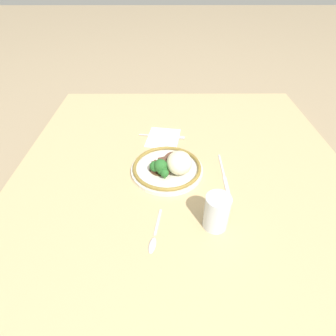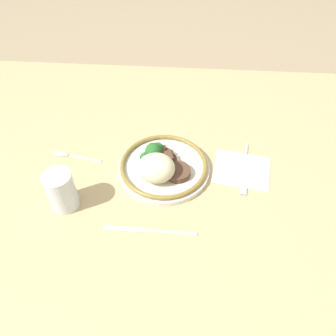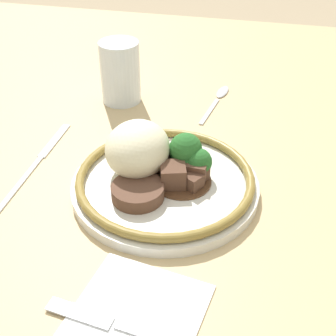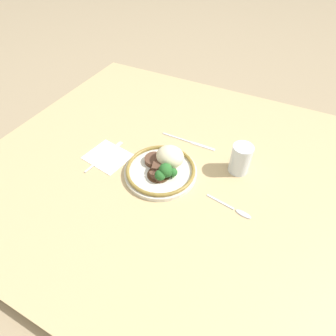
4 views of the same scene
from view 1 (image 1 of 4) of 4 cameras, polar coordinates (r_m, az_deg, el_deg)
ground_plane at (r=0.92m, az=3.23°, el=-3.90°), size 8.00×8.00×0.00m
dining_table at (r=0.90m, az=3.28°, el=-2.93°), size 1.35×1.17×0.04m
napkin at (r=1.08m, az=-1.05°, el=6.59°), size 0.17×0.15×0.00m
plate at (r=0.89m, az=0.22°, el=0.29°), size 0.25×0.25×0.09m
juice_glass at (r=0.72m, az=10.49°, el=-9.72°), size 0.07×0.07×0.11m
fork at (r=1.08m, az=-0.38°, el=6.90°), size 0.04×0.19×0.00m
knife at (r=0.91m, az=12.11°, el=-1.66°), size 0.22×0.01×0.00m
spoon at (r=0.72m, az=-3.10°, el=-15.21°), size 0.15×0.04×0.01m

